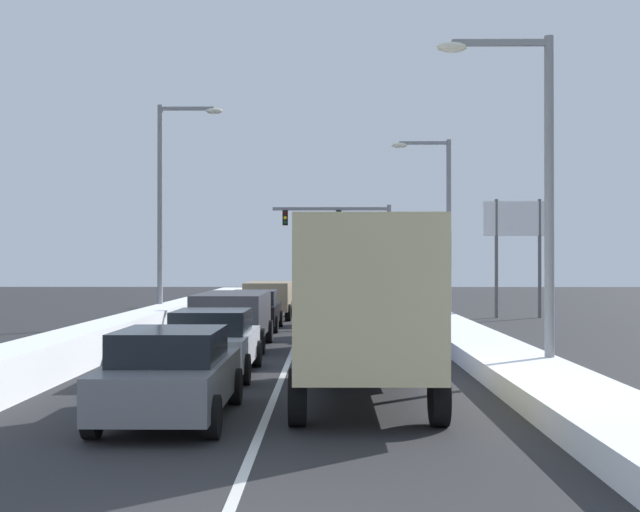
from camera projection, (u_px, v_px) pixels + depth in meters
ground_plane at (295, 346)px, 26.46m from camera, size 121.57×121.57×0.00m
lane_stripe_between_right_lane_and_center_lane at (300, 333)px, 31.14m from camera, size 0.14×51.44×0.01m
snow_bank_right_shoulder at (446, 327)px, 31.09m from camera, size 1.95×51.44×0.46m
snow_bank_left_shoulder at (154, 321)px, 31.20m from camera, size 1.24×51.44×0.88m
box_truck_right_lane_nearest at (362, 300)px, 16.09m from camera, size 2.53×7.20×3.36m
suv_navy_right_lane_second at (352, 317)px, 24.54m from camera, size 2.16×4.90×1.67m
sedan_green_right_lane_third at (353, 314)px, 30.33m from camera, size 2.00×4.50×1.51m
sedan_red_right_lane_fourth at (348, 306)px, 35.99m from camera, size 2.00×4.50×1.51m
sedan_maroon_right_lane_fifth at (346, 299)px, 42.38m from camera, size 2.00×4.50×1.51m
sedan_gray_center_lane_nearest at (171, 374)px, 14.19m from camera, size 2.00×4.50×1.51m
sedan_silver_center_lane_second at (212, 342)px, 19.74m from camera, size 2.00×4.50×1.51m
suv_charcoal_center_lane_third at (233, 315)px, 25.87m from camera, size 2.16×4.90×1.67m
sedan_black_center_lane_fourth at (254, 310)px, 32.83m from camera, size 2.00×4.50×1.51m
suv_tan_center_lane_fifth at (269, 296)px, 39.29m from camera, size 2.16×4.90×1.67m
traffic_light_gantry at (352, 232)px, 54.51m from camera, size 7.54×0.47×6.20m
street_lamp_right_near at (533, 172)px, 19.42m from camera, size 2.66×0.36×7.73m
street_lamp_right_mid at (441, 212)px, 38.12m from camera, size 2.66×0.36×8.03m
street_lamp_left_mid at (168, 195)px, 35.02m from camera, size 2.66×0.36×9.00m
roadside_sign_right at (518, 231)px, 39.76m from camera, size 3.20×0.16×5.50m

